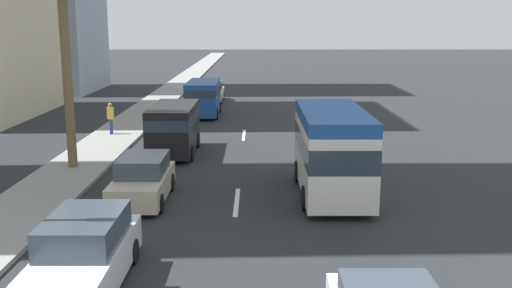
{
  "coord_description": "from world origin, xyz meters",
  "views": [
    {
      "loc": [
        -5.45,
        -0.66,
        6.08
      ],
      "look_at": [
        16.55,
        -0.67,
        1.45
      ],
      "focal_mm": 40.41,
      "sensor_mm": 36.0,
      "label": 1
    }
  ],
  "objects": [
    {
      "name": "car_fourth",
      "position": [
        7.1,
        3.34,
        0.8
      ],
      "size": [
        4.64,
        1.86,
        1.7
      ],
      "rotation": [
        0.0,
        0.0,
        3.14
      ],
      "color": "silver",
      "rests_on": "ground_plane"
    },
    {
      "name": "lane_stripe_far",
      "position": [
        25.8,
        0.0,
        0.01
      ],
      "size": [
        3.2,
        0.16,
        0.01
      ],
      "primitive_type": "cube",
      "color": "silver",
      "rests_on": "ground_plane"
    },
    {
      "name": "lane_stripe_mid",
      "position": [
        13.66,
        0.0,
        0.01
      ],
      "size": [
        3.2,
        0.16,
        0.01
      ],
      "primitive_type": "cube",
      "color": "silver",
      "rests_on": "ground_plane"
    },
    {
      "name": "van_sixth",
      "position": [
        21.15,
        3.2,
        1.33
      ],
      "size": [
        4.79,
        2.09,
        2.32
      ],
      "rotation": [
        0.0,
        0.0,
        3.14
      ],
      "color": "black",
      "rests_on": "ground_plane"
    },
    {
      "name": "sidewalk_right",
      "position": [
        31.5,
        6.98,
        0.07
      ],
      "size": [
        162.0,
        2.79,
        0.15
      ],
      "primitive_type": "cube",
      "color": "gray",
      "rests_on": "ground_plane"
    },
    {
      "name": "pedestrian_near_lamp",
      "position": [
        25.36,
        7.21,
        1.09
      ],
      "size": [
        0.3,
        0.34,
        1.7
      ],
      "rotation": [
        0.0,
        0.0,
        4.64
      ],
      "color": "navy",
      "rests_on": "sidewalk_right"
    },
    {
      "name": "car_second",
      "position": [
        13.84,
        3.27,
        0.74
      ],
      "size": [
        4.09,
        1.78,
        1.56
      ],
      "rotation": [
        0.0,
        0.0,
        3.14
      ],
      "color": "beige",
      "rests_on": "ground_plane"
    },
    {
      "name": "car_fifth",
      "position": [
        39.7,
        2.83,
        0.76
      ],
      "size": [
        4.47,
        1.86,
        1.6
      ],
      "rotation": [
        0.0,
        0.0,
        3.14
      ],
      "color": "white",
      "rests_on": "ground_plane"
    },
    {
      "name": "van_third",
      "position": [
        32.62,
        2.83,
        1.32
      ],
      "size": [
        5.03,
        2.15,
        2.29
      ],
      "rotation": [
        0.0,
        0.0,
        3.14
      ],
      "color": "#1E478C",
      "rests_on": "ground_plane"
    },
    {
      "name": "ground_plane",
      "position": [
        31.5,
        0.0,
        0.0
      ],
      "size": [
        198.0,
        198.0,
        0.0
      ],
      "primitive_type": "plane",
      "color": "#26282B"
    },
    {
      "name": "minibus_seventh",
      "position": [
        14.51,
        -3.37,
        1.7
      ],
      "size": [
        6.01,
        2.37,
        3.1
      ],
      "color": "silver",
      "rests_on": "ground_plane"
    }
  ]
}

